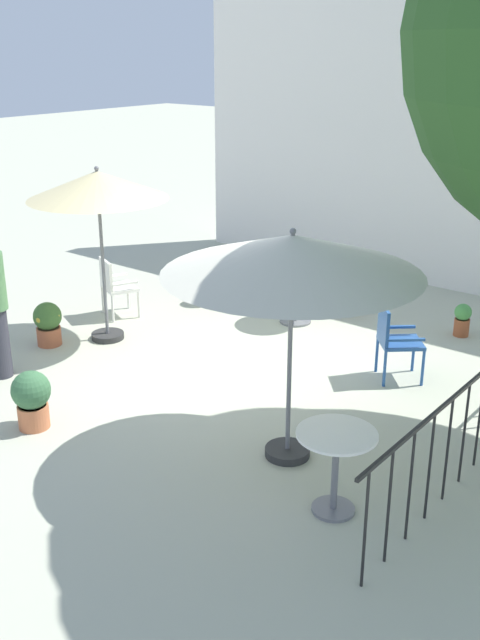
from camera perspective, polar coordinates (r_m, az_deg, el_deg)
ground_plane at (r=9.16m, az=0.47°, el=-3.91°), size 60.00×60.00×0.00m
villa_facade at (r=12.50m, az=14.31°, el=12.88°), size 8.68×0.30×4.50m
patio_umbrella_0 at (r=6.60m, az=4.04°, el=4.91°), size 2.37×2.37×2.28m
patio_umbrella_1 at (r=9.72m, az=-10.86°, el=9.97°), size 1.81×1.81×2.33m
cafe_table_0 at (r=6.39m, az=7.36°, el=-10.41°), size 0.69×0.69×0.76m
cafe_table_1 at (r=10.58m, az=4.33°, el=2.44°), size 0.82×0.82×0.73m
patio_chair_0 at (r=8.93m, az=11.75°, el=-1.33°), size 0.66×0.66×0.91m
patio_chair_1 at (r=10.95m, az=-9.63°, el=2.79°), size 0.63×0.60×0.87m
potted_plant_0 at (r=10.14m, az=-14.54°, el=-0.19°), size 0.38×0.38×0.59m
potted_plant_1 at (r=11.42m, az=-2.23°, el=2.94°), size 0.39×0.39×0.59m
potted_plant_2 at (r=8.02m, az=-15.70°, el=-5.76°), size 0.41×0.41×0.63m
potted_plant_3 at (r=10.59m, az=16.70°, el=0.07°), size 0.23×0.23×0.46m
potted_plant_4 at (r=11.15m, az=8.20°, el=2.09°), size 0.40×0.40×0.57m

